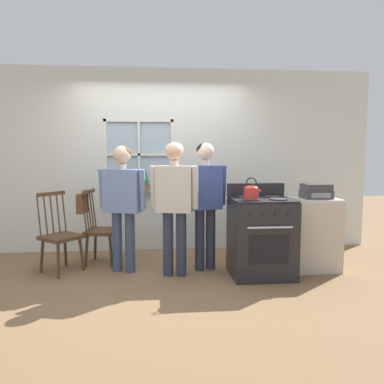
{
  "coord_description": "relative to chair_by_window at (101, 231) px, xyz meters",
  "views": [
    {
      "loc": [
        -0.05,
        -4.23,
        1.45
      ],
      "look_at": [
        0.36,
        0.15,
        1.0
      ],
      "focal_mm": 35.0,
      "sensor_mm": 36.0,
      "label": 1
    }
  ],
  "objects": [
    {
      "name": "chair_by_window",
      "position": [
        0.0,
        0.0,
        0.0
      ],
      "size": [
        0.47,
        0.48,
        0.98
      ],
      "rotation": [
        0.0,
        0.0,
        1.4
      ],
      "color": "#4C331E",
      "rests_on": "ground_plane"
    },
    {
      "name": "person_elderly_left",
      "position": [
        0.33,
        -0.37,
        0.51
      ],
      "size": [
        0.6,
        0.35,
        1.55
      ],
      "rotation": [
        0.0,
        0.0,
        -0.34
      ],
      "color": "#384766",
      "rests_on": "ground_plane"
    },
    {
      "name": "stove",
      "position": [
        1.97,
        -0.67,
        0.03
      ],
      "size": [
        0.72,
        0.68,
        1.08
      ],
      "color": "#232326",
      "rests_on": "ground_plane"
    },
    {
      "name": "kettle",
      "position": [
        1.81,
        -0.8,
        0.58
      ],
      "size": [
        0.21,
        0.17,
        0.25
      ],
      "color": "red",
      "rests_on": "stove"
    },
    {
      "name": "chair_near_wall",
      "position": [
        -0.44,
        -0.3,
        0.0
      ],
      "size": [
        0.58,
        0.58,
        0.98
      ],
      "rotation": [
        0.0,
        0.0,
        0.88
      ],
      "color": "#4C331E",
      "rests_on": "ground_plane"
    },
    {
      "name": "person_teen_center",
      "position": [
        0.95,
        -0.59,
        0.52
      ],
      "size": [
        0.58,
        0.3,
        1.58
      ],
      "rotation": [
        0.0,
        0.0,
        -0.22
      ],
      "color": "#2D3347",
      "rests_on": "ground_plane"
    },
    {
      "name": "handbag",
      "position": [
        -0.23,
        0.04,
        0.37
      ],
      "size": [
        0.21,
        0.23,
        0.31
      ],
      "color": "brown",
      "rests_on": "chair_by_window"
    },
    {
      "name": "ground_plane",
      "position": [
        0.8,
        -0.71,
        -0.44
      ],
      "size": [
        16.0,
        16.0,
        0.0
      ],
      "primitive_type": "plane",
      "color": "brown"
    },
    {
      "name": "wall_back",
      "position": [
        0.81,
        0.69,
        0.9
      ],
      "size": [
        6.4,
        0.16,
        2.7
      ],
      "color": "silver",
      "rests_on": "ground_plane"
    },
    {
      "name": "side_counter",
      "position": [
        2.71,
        -0.48,
        0.01
      ],
      "size": [
        0.55,
        0.5,
        0.9
      ],
      "color": "beige",
      "rests_on": "ground_plane"
    },
    {
      "name": "potted_plant",
      "position": [
        0.58,
        0.6,
        0.56
      ],
      "size": [
        0.15,
        0.15,
        0.32
      ],
      "color": "#935B3D",
      "rests_on": "wall_back"
    },
    {
      "name": "stereo",
      "position": [
        2.71,
        -0.5,
        0.55
      ],
      "size": [
        0.34,
        0.29,
        0.18
      ],
      "color": "#38383A",
      "rests_on": "side_counter"
    },
    {
      "name": "person_adult_right",
      "position": [
        1.34,
        -0.39,
        0.53
      ],
      "size": [
        0.54,
        0.3,
        1.58
      ],
      "rotation": [
        0.0,
        0.0,
        0.27
      ],
      "color": "#2D3347",
      "rests_on": "ground_plane"
    }
  ]
}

